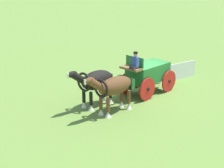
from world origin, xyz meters
TOP-DOWN VIEW (x-y plane):
  - ground_plane at (0.00, 0.00)m, footprint 220.00×220.00m
  - show_wagon at (0.15, 0.03)m, footprint 5.59×2.14m
  - draft_horse_near at (3.47, 1.20)m, footprint 3.22×1.24m
  - draft_horse_off at (3.66, -0.09)m, footprint 3.09×1.30m
  - sponsor_banner at (-3.31, -0.70)m, footprint 3.20×0.15m

SIDE VIEW (x-z plane):
  - ground_plane at x=0.00m, z-range 0.00..0.00m
  - sponsor_banner at x=-3.31m, z-range 0.00..1.10m
  - show_wagon at x=0.15m, z-range -0.19..2.57m
  - draft_horse_near at x=3.47m, z-range 0.24..2.47m
  - draft_horse_off at x=3.66m, z-range 0.25..2.50m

